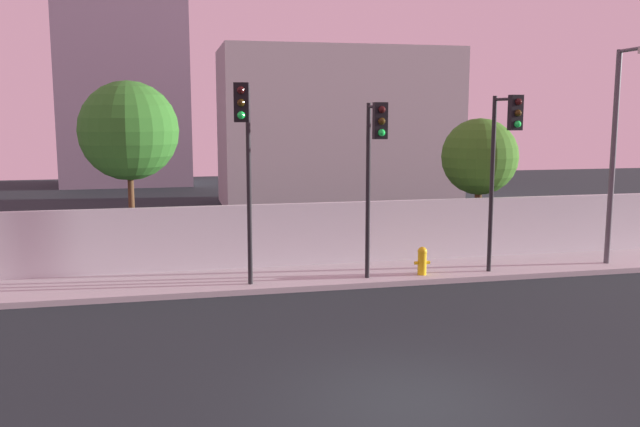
% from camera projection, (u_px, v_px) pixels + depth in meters
% --- Properties ---
extents(ground_plane, '(80.00, 80.00, 0.00)m').
position_uv_depth(ground_plane, '(414.00, 405.00, 10.52)').
color(ground_plane, '#1D2628').
extents(sidewalk, '(36.00, 2.40, 0.15)m').
position_uv_depth(sidewalk, '(309.00, 277.00, 18.43)').
color(sidewalk, '#B2B2B2').
rests_on(sidewalk, ground).
extents(perimeter_wall, '(36.00, 0.18, 1.80)m').
position_uv_depth(perimeter_wall, '(300.00, 234.00, 19.53)').
color(perimeter_wall, silver).
rests_on(perimeter_wall, sidewalk).
extents(traffic_light_left, '(0.53, 1.55, 5.06)m').
position_uv_depth(traffic_light_left, '(245.00, 142.00, 16.21)').
color(traffic_light_left, black).
rests_on(traffic_light_left, sidewalk).
extents(traffic_light_center, '(0.34, 1.19, 4.63)m').
position_uv_depth(traffic_light_center, '(375.00, 153.00, 17.12)').
color(traffic_light_center, black).
rests_on(traffic_light_center, sidewalk).
extents(traffic_light_right, '(0.35, 1.29, 4.83)m').
position_uv_depth(traffic_light_right, '(504.00, 146.00, 17.82)').
color(traffic_light_right, black).
rests_on(traffic_light_right, sidewalk).
extents(street_lamp_curbside, '(0.62, 1.64, 6.14)m').
position_uv_depth(street_lamp_curbside, '(619.00, 139.00, 19.13)').
color(street_lamp_curbside, '#4C4C51').
rests_on(street_lamp_curbside, sidewalk).
extents(fire_hydrant, '(0.44, 0.26, 0.77)m').
position_uv_depth(fire_hydrant, '(422.00, 260.00, 18.38)').
color(fire_hydrant, gold).
rests_on(fire_hydrant, sidewalk).
extents(roadside_tree_leftmost, '(2.82, 2.82, 5.43)m').
position_uv_depth(roadside_tree_leftmost, '(129.00, 131.00, 19.13)').
color(roadside_tree_leftmost, brown).
rests_on(roadside_tree_leftmost, ground).
extents(roadside_tree_midleft, '(2.44, 2.44, 4.37)m').
position_uv_depth(roadside_tree_midleft, '(480.00, 157.00, 21.57)').
color(roadside_tree_midleft, brown).
rests_on(roadside_tree_midleft, ground).
extents(low_building_distant, '(11.36, 6.00, 7.63)m').
position_uv_depth(low_building_distant, '(336.00, 128.00, 33.62)').
color(low_building_distant, '#A9A9A9').
rests_on(low_building_distant, ground).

